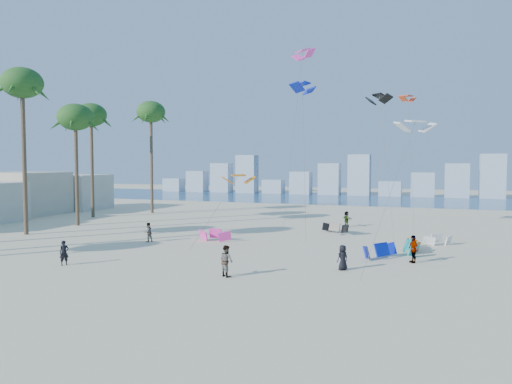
% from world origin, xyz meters
% --- Properties ---
extents(ground, '(220.00, 220.00, 0.00)m').
position_xyz_m(ground, '(0.00, 0.00, 0.00)').
color(ground, beige).
rests_on(ground, ground).
extents(ocean, '(220.00, 220.00, 0.00)m').
position_xyz_m(ocean, '(0.00, 72.00, 0.01)').
color(ocean, navy).
rests_on(ocean, ground).
extents(kitesurfer_near, '(0.67, 0.72, 1.64)m').
position_xyz_m(kitesurfer_near, '(-6.90, 6.20, 0.82)').
color(kitesurfer_near, black).
rests_on(kitesurfer_near, ground).
extents(kitesurfer_mid, '(1.15, 1.08, 1.88)m').
position_xyz_m(kitesurfer_mid, '(4.42, 7.00, 0.94)').
color(kitesurfer_mid, gray).
rests_on(kitesurfer_mid, ground).
extents(kitesurfers_far, '(30.00, 22.05, 1.88)m').
position_xyz_m(kitesurfers_far, '(11.55, 17.94, 0.86)').
color(kitesurfers_far, black).
rests_on(kitesurfers_far, ground).
extents(grounded_kites, '(21.11, 14.06, 1.02)m').
position_xyz_m(grounded_kites, '(10.31, 19.77, 0.47)').
color(grounded_kites, '#FA37B5').
rests_on(grounded_kites, ground).
extents(flying_kites, '(35.69, 29.40, 18.33)m').
position_xyz_m(flying_kites, '(12.25, 21.43, 11.30)').
color(flying_kites, orange).
rests_on(flying_kites, ground).
extents(palm_row, '(7.85, 44.80, 15.73)m').
position_xyz_m(palm_row, '(-21.34, 16.17, 11.93)').
color(palm_row, brown).
rests_on(palm_row, ground).
extents(distant_skyline, '(85.00, 3.00, 8.40)m').
position_xyz_m(distant_skyline, '(-1.19, 82.00, 3.09)').
color(distant_skyline, '#9EADBF').
rests_on(distant_skyline, ground).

